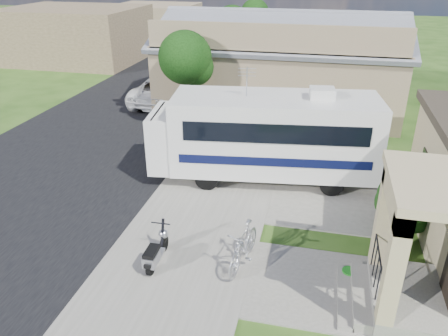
% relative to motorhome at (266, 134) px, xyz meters
% --- Properties ---
extents(ground, '(120.00, 120.00, 0.00)m').
position_rel_motorhome_xyz_m(ground, '(-0.53, -4.64, -1.75)').
color(ground, '#234312').
extents(street_slab, '(9.00, 80.00, 0.02)m').
position_rel_motorhome_xyz_m(street_slab, '(-8.03, 5.36, -1.74)').
color(street_slab, black).
rests_on(street_slab, ground).
extents(sidewalk_slab, '(4.00, 80.00, 0.06)m').
position_rel_motorhome_xyz_m(sidewalk_slab, '(-1.53, 5.36, -1.72)').
color(sidewalk_slab, slate).
rests_on(sidewalk_slab, ground).
extents(driveway_slab, '(7.00, 6.00, 0.05)m').
position_rel_motorhome_xyz_m(driveway_slab, '(0.97, -0.14, -1.72)').
color(driveway_slab, slate).
rests_on(driveway_slab, ground).
extents(walk_slab, '(4.00, 3.00, 0.05)m').
position_rel_motorhome_xyz_m(walk_slab, '(2.47, -5.64, -1.72)').
color(walk_slab, slate).
rests_on(walk_slab, ground).
extents(warehouse, '(12.50, 8.40, 5.04)m').
position_rel_motorhome_xyz_m(warehouse, '(-0.53, 9.33, 0.24)').
color(warehouse, '#816C50').
rests_on(warehouse, ground).
extents(distant_bldg_far, '(10.00, 8.00, 4.00)m').
position_rel_motorhome_xyz_m(distant_bldg_far, '(-17.53, 17.36, 0.25)').
color(distant_bldg_far, brown).
rests_on(distant_bldg_far, ground).
extents(distant_bldg_near, '(8.00, 7.00, 3.20)m').
position_rel_motorhome_xyz_m(distant_bldg_near, '(-15.53, 29.36, -0.15)').
color(distant_bldg_near, '#816C50').
rests_on(distant_bldg_near, ground).
extents(street_tree_a, '(2.44, 2.40, 4.58)m').
position_rel_motorhome_xyz_m(street_tree_a, '(-4.22, 4.41, 1.50)').
color(street_tree_a, '#311E16').
rests_on(street_tree_a, ground).
extents(street_tree_b, '(2.44, 2.40, 4.73)m').
position_rel_motorhome_xyz_m(street_tree_b, '(-4.22, 14.41, 1.64)').
color(street_tree_b, '#311E16').
rests_on(street_tree_b, ground).
extents(street_tree_c, '(2.44, 2.40, 4.42)m').
position_rel_motorhome_xyz_m(street_tree_c, '(-4.22, 23.41, 1.36)').
color(street_tree_c, '#311E16').
rests_on(street_tree_c, ground).
extents(motorhome, '(8.20, 3.49, 4.07)m').
position_rel_motorhome_xyz_m(motorhome, '(0.00, 0.00, 0.00)').
color(motorhome, silver).
rests_on(motorhome, ground).
extents(shrub, '(1.94, 1.85, 2.38)m').
position_rel_motorhome_xyz_m(shrub, '(4.58, -2.56, -0.53)').
color(shrub, '#311E16').
rests_on(shrub, ground).
extents(scooter, '(0.53, 1.51, 0.99)m').
position_rel_motorhome_xyz_m(scooter, '(-2.02, -5.75, -1.30)').
color(scooter, black).
rests_on(scooter, ground).
extents(bicycle, '(0.89, 2.02, 1.17)m').
position_rel_motorhome_xyz_m(bicycle, '(0.21, -5.24, -1.16)').
color(bicycle, '#A7A8AF').
rests_on(bicycle, ground).
extents(pickup_truck, '(2.81, 5.76, 1.58)m').
position_rel_motorhome_xyz_m(pickup_truck, '(-6.73, 8.16, -0.96)').
color(pickup_truck, white).
rests_on(pickup_truck, ground).
extents(van, '(2.81, 5.64, 1.58)m').
position_rel_motorhome_xyz_m(van, '(-7.27, 15.86, -0.96)').
color(van, white).
rests_on(van, ground).
extents(garden_hose, '(0.38, 0.38, 0.17)m').
position_rel_motorhome_xyz_m(garden_hose, '(2.95, -5.05, -1.66)').
color(garden_hose, '#167018').
rests_on(garden_hose, ground).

